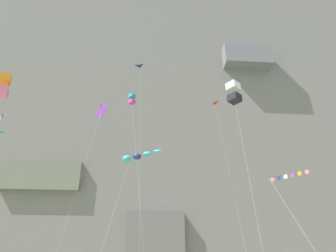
% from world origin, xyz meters
% --- Properties ---
extents(cliff_face, '(180.00, 33.86, 77.45)m').
position_xyz_m(cliff_face, '(0.00, 65.02, 38.70)').
color(cliff_face, slate).
rests_on(cliff_face, ground).
extents(kite_box_near_cliff, '(1.44, 2.84, 18.63)m').
position_xyz_m(kite_box_near_cliff, '(6.08, 14.18, 17.59)').
color(kite_box_near_cliff, white).
rests_on(kite_box_near_cliff, ground).
extents(kite_box_upper_left, '(1.22, 3.42, 17.23)m').
position_xyz_m(kite_box_upper_left, '(-14.22, 12.44, 16.24)').
color(kite_box_upper_left, orange).
rests_on(kite_box_upper_left, ground).
extents(kite_delta_mid_left, '(2.09, 4.47, 34.49)m').
position_xyz_m(kite_delta_mid_left, '(-3.62, 33.05, 32.07)').
color(kite_delta_mid_left, navy).
rests_on(kite_delta_mid_left, ground).
extents(kite_banner_upper_right, '(2.49, 6.23, 10.05)m').
position_xyz_m(kite_banner_upper_right, '(10.50, 14.96, 8.99)').
color(kite_banner_upper_right, black).
rests_on(kite_banner_upper_right, ground).
extents(kite_windsock_mid_right, '(6.99, 6.51, 16.44)m').
position_xyz_m(kite_windsock_mid_right, '(-3.40, 27.23, 15.81)').
color(kite_windsock_mid_right, '#38B2D1').
rests_on(kite_windsock_mid_right, ground).
extents(kite_diamond_front_field, '(3.91, 6.38, 26.61)m').
position_xyz_m(kite_diamond_front_field, '(-9.43, 32.22, 24.87)').
color(kite_diamond_front_field, purple).
rests_on(kite_diamond_front_field, ground).
extents(kite_delta_mid_center, '(2.45, 6.38, 29.07)m').
position_xyz_m(kite_delta_mid_center, '(9.33, 35.06, 27.57)').
color(kite_delta_mid_center, red).
rests_on(kite_delta_mid_center, ground).
extents(kite_banner_low_center, '(3.91, 4.13, 20.29)m').
position_xyz_m(kite_banner_low_center, '(-20.22, 25.16, 18.62)').
color(kite_banner_low_center, black).
rests_on(kite_banner_low_center, ground).
extents(kite_box_low_left, '(3.13, 2.66, 22.57)m').
position_xyz_m(kite_box_low_left, '(-4.10, 22.99, 21.79)').
color(kite_box_low_left, teal).
rests_on(kite_box_low_left, ground).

